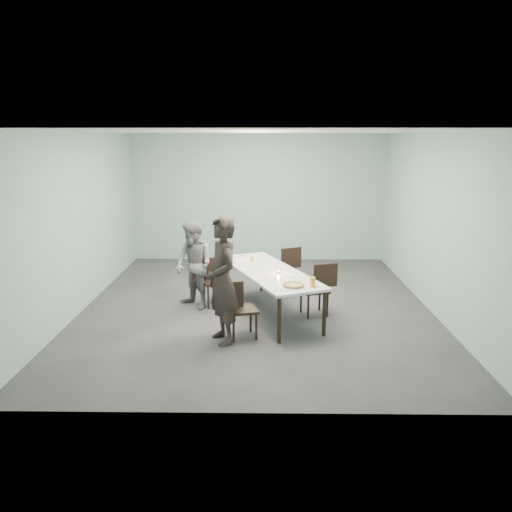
{
  "coord_description": "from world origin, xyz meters",
  "views": [
    {
      "loc": [
        0.12,
        -8.36,
        2.92
      ],
      "look_at": [
        0.0,
        -0.35,
        1.0
      ],
      "focal_mm": 35.0,
      "sensor_mm": 36.0,
      "label": 1
    }
  ],
  "objects_px": {
    "chair_far_left": "(211,278)",
    "diner_far": "(194,265)",
    "chair_far_right": "(286,267)",
    "amber_tumbler": "(252,259)",
    "chair_near_right": "(319,286)",
    "tealight": "(279,272)",
    "water_tumbler": "(313,283)",
    "beer_glass": "(313,282)",
    "side_plate": "(290,276)",
    "diner_near": "(222,280)",
    "pizza": "(294,285)",
    "table": "(269,274)",
    "chair_near_left": "(237,305)"
  },
  "relations": [
    {
      "from": "tealight",
      "to": "amber_tumbler",
      "type": "xyz_separation_m",
      "value": [
        -0.45,
        0.82,
        0.02
      ]
    },
    {
      "from": "diner_near",
      "to": "chair_near_left",
      "type": "bearing_deg",
      "value": 100.55
    },
    {
      "from": "chair_near_right",
      "to": "chair_far_right",
      "type": "xyz_separation_m",
      "value": [
        -0.5,
        1.2,
        0.0
      ]
    },
    {
      "from": "chair_near_left",
      "to": "diner_near",
      "type": "relative_size",
      "value": 0.47
    },
    {
      "from": "chair_far_left",
      "to": "side_plate",
      "type": "relative_size",
      "value": 4.83
    },
    {
      "from": "chair_far_left",
      "to": "diner_far",
      "type": "bearing_deg",
      "value": -177.87
    },
    {
      "from": "diner_near",
      "to": "beer_glass",
      "type": "relative_size",
      "value": 12.35
    },
    {
      "from": "chair_far_right",
      "to": "diner_near",
      "type": "bearing_deg",
      "value": 41.46
    },
    {
      "from": "chair_far_left",
      "to": "beer_glass",
      "type": "height_order",
      "value": "beer_glass"
    },
    {
      "from": "table",
      "to": "side_plate",
      "type": "xyz_separation_m",
      "value": [
        0.33,
        -0.34,
        0.06
      ]
    },
    {
      "from": "water_tumbler",
      "to": "diner_far",
      "type": "bearing_deg",
      "value": 149.36
    },
    {
      "from": "table",
      "to": "pizza",
      "type": "xyz_separation_m",
      "value": [
        0.35,
        -0.92,
        0.08
      ]
    },
    {
      "from": "table",
      "to": "diner_far",
      "type": "distance_m",
      "value": 1.33
    },
    {
      "from": "chair_far_right",
      "to": "beer_glass",
      "type": "bearing_deg",
      "value": 72.76
    },
    {
      "from": "chair_near_right",
      "to": "tealight",
      "type": "bearing_deg",
      "value": -5.43
    },
    {
      "from": "chair_far_left",
      "to": "chair_near_right",
      "type": "height_order",
      "value": "same"
    },
    {
      "from": "diner_far",
      "to": "chair_near_left",
      "type": "bearing_deg",
      "value": -14.25
    },
    {
      "from": "chair_far_left",
      "to": "chair_near_left",
      "type": "bearing_deg",
      "value": -88.65
    },
    {
      "from": "chair_near_right",
      "to": "amber_tumbler",
      "type": "distance_m",
      "value": 1.35
    },
    {
      "from": "chair_near_left",
      "to": "table",
      "type": "bearing_deg",
      "value": 49.78
    },
    {
      "from": "chair_far_right",
      "to": "diner_far",
      "type": "xyz_separation_m",
      "value": [
        -1.63,
        -0.89,
        0.26
      ]
    },
    {
      "from": "diner_far",
      "to": "chair_far_left",
      "type": "bearing_deg",
      "value": 65.61
    },
    {
      "from": "amber_tumbler",
      "to": "chair_near_left",
      "type": "bearing_deg",
      "value": -96.27
    },
    {
      "from": "chair_near_right",
      "to": "pizza",
      "type": "bearing_deg",
      "value": 45.13
    },
    {
      "from": "amber_tumbler",
      "to": "diner_far",
      "type": "bearing_deg",
      "value": -159.71
    },
    {
      "from": "chair_near_right",
      "to": "tealight",
      "type": "height_order",
      "value": "chair_near_right"
    },
    {
      "from": "chair_far_right",
      "to": "amber_tumbler",
      "type": "relative_size",
      "value": 10.88
    },
    {
      "from": "chair_near_right",
      "to": "water_tumbler",
      "type": "bearing_deg",
      "value": 60.6
    },
    {
      "from": "chair_far_right",
      "to": "table",
      "type": "bearing_deg",
      "value": 48.62
    },
    {
      "from": "beer_glass",
      "to": "chair_far_left",
      "type": "bearing_deg",
      "value": 141.43
    },
    {
      "from": "chair_near_right",
      "to": "amber_tumbler",
      "type": "bearing_deg",
      "value": -47.45
    },
    {
      "from": "water_tumbler",
      "to": "chair_far_left",
      "type": "bearing_deg",
      "value": 142.92
    },
    {
      "from": "chair_near_left",
      "to": "chair_far_left",
      "type": "height_order",
      "value": "same"
    },
    {
      "from": "pizza",
      "to": "amber_tumbler",
      "type": "distance_m",
      "value": 1.7
    },
    {
      "from": "chair_far_left",
      "to": "diner_near",
      "type": "bearing_deg",
      "value": -96.89
    },
    {
      "from": "pizza",
      "to": "chair_far_left",
      "type": "bearing_deg",
      "value": 136.46
    },
    {
      "from": "table",
      "to": "chair_near_left",
      "type": "relative_size",
      "value": 3.16
    },
    {
      "from": "table",
      "to": "amber_tumbler",
      "type": "distance_m",
      "value": 0.72
    },
    {
      "from": "chair_near_left",
      "to": "amber_tumbler",
      "type": "xyz_separation_m",
      "value": [
        0.19,
        1.71,
        0.29
      ]
    },
    {
      "from": "diner_far",
      "to": "side_plate",
      "type": "xyz_separation_m",
      "value": [
        1.63,
        -0.62,
        -0.01
      ]
    },
    {
      "from": "tealight",
      "to": "chair_near_right",
      "type": "bearing_deg",
      "value": 10.8
    },
    {
      "from": "chair_far_right",
      "to": "tealight",
      "type": "height_order",
      "value": "chair_far_right"
    },
    {
      "from": "chair_near_left",
      "to": "beer_glass",
      "type": "height_order",
      "value": "beer_glass"
    },
    {
      "from": "table",
      "to": "water_tumbler",
      "type": "distance_m",
      "value": 1.08
    },
    {
      "from": "table",
      "to": "beer_glass",
      "type": "relative_size",
      "value": 18.3
    },
    {
      "from": "chair_far_right",
      "to": "tealight",
      "type": "distance_m",
      "value": 1.37
    },
    {
      "from": "chair_near_right",
      "to": "beer_glass",
      "type": "relative_size",
      "value": 5.8
    },
    {
      "from": "beer_glass",
      "to": "water_tumbler",
      "type": "bearing_deg",
      "value": 85.01
    },
    {
      "from": "chair_near_right",
      "to": "diner_far",
      "type": "xyz_separation_m",
      "value": [
        -2.13,
        0.32,
        0.26
      ]
    },
    {
      "from": "chair_far_right",
      "to": "amber_tumbler",
      "type": "height_order",
      "value": "chair_far_right"
    }
  ]
}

